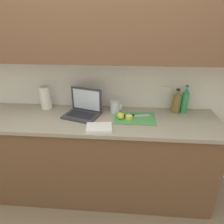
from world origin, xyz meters
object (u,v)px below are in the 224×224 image
(laptop, at_px, (83,109))
(paper_towel_roll, at_px, (46,97))
(lemon_half_cut, at_px, (129,117))
(measuring_cup, at_px, (115,107))
(bottle_oil_tall, at_px, (185,100))
(cutting_board, at_px, (135,118))
(lemon_whole_beside, at_px, (120,116))
(bottle_green_soda, at_px, (177,102))
(knife, at_px, (132,116))

(laptop, height_order, paper_towel_roll, laptop)
(lemon_half_cut, relative_size, measuring_cup, 0.57)
(laptop, distance_m, measuring_cup, 0.32)
(bottle_oil_tall, distance_m, measuring_cup, 0.70)
(cutting_board, height_order, measuring_cup, measuring_cup)
(lemon_whole_beside, distance_m, bottle_green_soda, 0.60)
(paper_towel_roll, bearing_deg, cutting_board, -11.12)
(laptop, distance_m, cutting_board, 0.51)
(bottle_oil_tall, xyz_separation_m, measuring_cup, (-0.69, -0.05, -0.07))
(lemon_whole_beside, height_order, paper_towel_roll, paper_towel_roll)
(lemon_whole_beside, distance_m, paper_towel_roll, 0.83)
(paper_towel_roll, bearing_deg, laptop, -17.68)
(laptop, distance_m, lemon_whole_beside, 0.38)
(lemon_half_cut, bearing_deg, bottle_green_soda, 24.84)
(bottle_oil_tall, bearing_deg, bottle_green_soda, -180.00)
(laptop, bearing_deg, lemon_whole_beside, 4.59)
(knife, height_order, bottle_oil_tall, bottle_oil_tall)
(laptop, relative_size, bottle_oil_tall, 1.35)
(cutting_board, height_order, paper_towel_roll, paper_towel_roll)
(lemon_half_cut, distance_m, lemon_whole_beside, 0.08)
(lemon_whole_beside, xyz_separation_m, measuring_cup, (-0.06, 0.17, 0.02))
(cutting_board, distance_m, lemon_whole_beside, 0.14)
(measuring_cup, bearing_deg, laptop, -163.90)
(cutting_board, bearing_deg, knife, 134.15)
(bottle_oil_tall, distance_m, paper_towel_roll, 1.43)
(laptop, xyz_separation_m, lemon_whole_beside, (0.37, -0.08, -0.02))
(laptop, relative_size, paper_towel_roll, 1.63)
(paper_towel_roll, bearing_deg, bottle_oil_tall, 0.06)
(knife, relative_size, measuring_cup, 2.26)
(bottle_green_soda, distance_m, paper_towel_roll, 1.35)
(bottle_oil_tall, bearing_deg, laptop, -172.15)
(cutting_board, bearing_deg, paper_towel_roll, 168.88)
(cutting_board, relative_size, bottle_green_soda, 1.57)
(measuring_cup, distance_m, paper_towel_roll, 0.74)
(laptop, bearing_deg, paper_towel_roll, 179.67)
(lemon_whole_beside, xyz_separation_m, paper_towel_roll, (-0.79, 0.22, 0.08))
(measuring_cup, bearing_deg, lemon_half_cut, -49.47)
(lemon_half_cut, xyz_separation_m, bottle_green_soda, (0.47, 0.22, 0.09))
(laptop, distance_m, bottle_green_soda, 0.93)
(knife, bearing_deg, lemon_whole_beside, -163.07)
(cutting_board, relative_size, paper_towel_roll, 1.65)
(bottle_oil_tall, relative_size, paper_towel_roll, 1.21)
(knife, bearing_deg, cutting_board, -60.58)
(lemon_half_cut, distance_m, paper_towel_roll, 0.91)
(lemon_whole_beside, relative_size, measuring_cup, 0.56)
(laptop, xyz_separation_m, cutting_board, (0.50, -0.05, -0.06))
(laptop, height_order, bottle_oil_tall, bottle_oil_tall)
(measuring_cup, height_order, paper_towel_roll, paper_towel_roll)
(cutting_board, bearing_deg, bottle_green_soda, 23.94)
(bottle_oil_tall, xyz_separation_m, paper_towel_roll, (-1.43, -0.00, -0.01))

